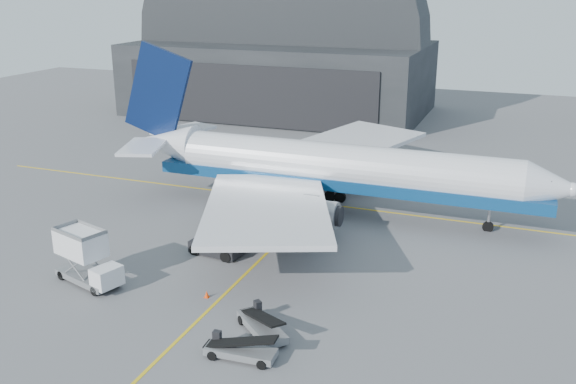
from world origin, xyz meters
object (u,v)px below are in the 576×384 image
at_px(airliner, 327,167).
at_px(belt_loader_b, 262,325).
at_px(catering_truck, 86,258).
at_px(pushback_tug, 219,245).
at_px(belt_loader_a, 240,350).

height_order(airliner, belt_loader_b, airliner).
height_order(catering_truck, pushback_tug, catering_truck).
bearing_deg(belt_loader_b, catering_truck, -146.01).
height_order(airliner, catering_truck, airliner).
distance_m(catering_truck, pushback_tug, 11.15).
relative_size(catering_truck, belt_loader_b, 1.38).
bearing_deg(catering_truck, belt_loader_b, 9.92).
xyz_separation_m(airliner, catering_truck, (-12.16, -22.29, -2.49)).
relative_size(catering_truck, belt_loader_a, 1.33).
relative_size(belt_loader_a, belt_loader_b, 1.04).
relative_size(pushback_tug, belt_loader_a, 0.99).
xyz_separation_m(pushback_tug, belt_loader_a, (8.45, -13.85, -0.22)).
bearing_deg(belt_loader_b, belt_loader_a, -50.35).
bearing_deg(pushback_tug, catering_truck, -122.27).
bearing_deg(belt_loader_b, pushback_tug, 170.24).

